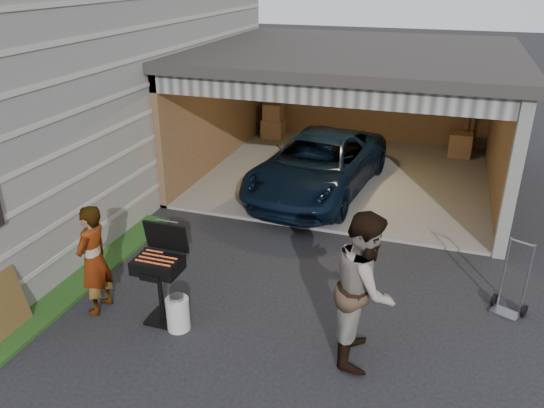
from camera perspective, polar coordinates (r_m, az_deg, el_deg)
The scene contains 11 objects.
ground at distance 7.28m, azimuth -8.16°, elevation -13.98°, with size 80.00×80.00×0.00m, color black.
house at distance 12.70m, azimuth -26.15°, elevation 14.04°, with size 7.00×11.00×5.50m, color #474744.
groundcover_strip at distance 7.82m, azimuth -27.04°, elevation -13.54°, with size 0.50×8.00×0.06m, color #193814.
garage at distance 12.29m, azimuth 8.93°, elevation 11.68°, with size 6.80×6.30×2.90m.
minivan at distance 11.22m, azimuth 4.96°, elevation 3.94°, with size 2.01×4.36×1.21m, color black.
woman at distance 7.68m, azimuth -18.64°, elevation -5.73°, with size 0.59×0.38×1.61m, color silver.
man at distance 6.48m, azimuth 9.93°, elevation -8.82°, with size 0.95×0.74×1.96m, color #492E1C.
bbq_grill at distance 7.24m, azimuth -12.02°, elevation -6.67°, with size 0.62×0.54×1.38m.
propane_tank at distance 7.33m, azimuth -10.08°, elevation -11.55°, with size 0.31×0.31×0.47m, color silver.
plywood_panel at distance 7.83m, azimuth -27.12°, elevation -9.96°, with size 0.04×0.77×0.86m, color #4F3D1B.
hand_truck at distance 8.23m, azimuth 24.16°, elevation -9.34°, with size 0.51×0.47×1.12m.
Camera 1 is at (2.74, -5.05, 4.47)m, focal length 35.00 mm.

